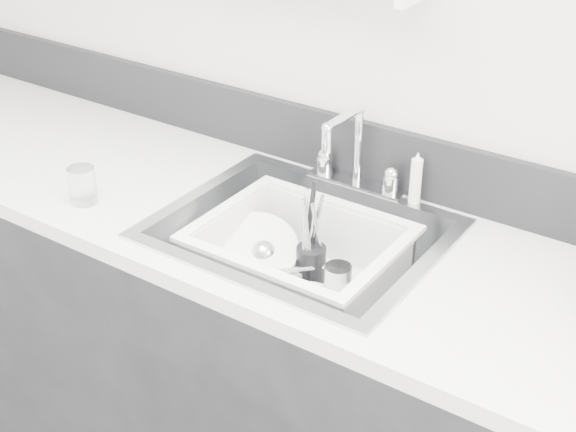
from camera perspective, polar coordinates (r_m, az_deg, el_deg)
The scene contains 12 objects.
counter_run at distance 2.11m, azimuth 0.78°, elevation -11.80°, with size 3.20×0.62×0.92m.
backsplash at distance 2.02m, azimuth 5.59°, elevation 4.54°, with size 3.20×0.02×0.16m, color black.
sink at distance 1.88m, azimuth 0.86°, elevation -3.34°, with size 0.64×0.52×0.20m, color silver, non-canonical shape.
faucet at distance 1.99m, azimuth 4.81°, elevation 3.50°, with size 0.26×0.18×0.23m.
side_sprayer at distance 1.93m, azimuth 9.08°, elevation 2.64°, with size 0.03×0.03×0.14m, color white.
wash_tub at distance 1.86m, azimuth 0.81°, elevation -3.36°, with size 0.46×0.37×0.18m, color white, non-canonical shape.
plate_stack at distance 1.94m, azimuth -2.42°, elevation -3.34°, with size 0.28×0.27×0.11m.
utensil_cup at distance 1.91m, azimuth 1.64°, elevation -3.15°, with size 0.07×0.07×0.24m.
ladle at distance 1.89m, azimuth -0.81°, elevation -4.05°, with size 0.26×0.09×0.07m, color silver, non-canonical shape.
tumbler_in_tub at distance 1.85m, azimuth 3.55°, elevation -4.78°, with size 0.06×0.06×0.09m, color white.
tumbler_counter at distance 1.99m, azimuth -14.40°, elevation 2.13°, with size 0.07×0.07×0.09m, color white.
bowl_small at distance 1.83m, azimuth 1.49°, elevation -6.14°, with size 0.11×0.11×0.04m, color white.
Camera 1 is at (0.87, -0.13, 1.86)m, focal length 50.00 mm.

